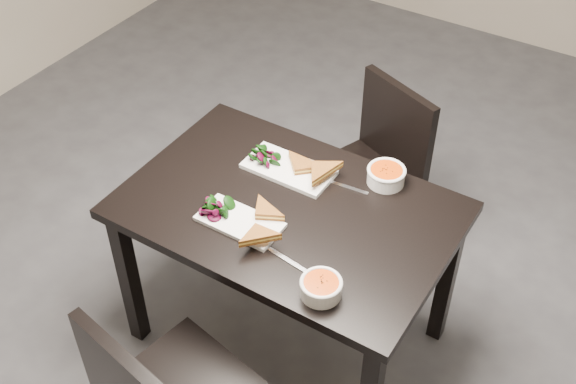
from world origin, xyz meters
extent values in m
plane|color=#47474C|center=(0.00, 0.00, 0.00)|extent=(5.00, 5.00, 0.00)
cube|color=black|center=(-0.01, -0.46, 0.73)|extent=(1.20, 0.80, 0.04)
cube|color=black|center=(-0.55, -0.80, 0.35)|extent=(0.06, 0.06, 0.71)
cube|color=black|center=(-0.55, -0.12, 0.35)|extent=(0.06, 0.06, 0.71)
cube|color=black|center=(0.53, -0.12, 0.35)|extent=(0.06, 0.06, 0.71)
cube|color=black|center=(-0.15, -0.92, 0.21)|extent=(0.05, 0.05, 0.41)
cube|color=black|center=(-0.01, 0.15, 0.43)|extent=(0.55, 0.55, 0.04)
cube|color=black|center=(-0.24, 0.05, 0.21)|extent=(0.05, 0.05, 0.41)
cube|color=black|center=(0.09, -0.08, 0.21)|extent=(0.05, 0.05, 0.41)
cube|color=black|center=(-0.11, 0.38, 0.21)|extent=(0.05, 0.05, 0.41)
cube|color=black|center=(0.22, 0.25, 0.21)|extent=(0.05, 0.05, 0.41)
cube|color=black|center=(0.06, 0.33, 0.65)|extent=(0.41, 0.19, 0.40)
cube|color=white|center=(-0.11, -0.63, 0.76)|extent=(0.30, 0.15, 0.02)
cylinder|color=white|center=(0.30, -0.76, 0.78)|extent=(0.13, 0.13, 0.05)
cylinder|color=#CC5009|center=(0.30, -0.76, 0.80)|extent=(0.11, 0.11, 0.02)
torus|color=white|center=(0.30, -0.76, 0.81)|extent=(0.14, 0.14, 0.01)
cube|color=silver|center=(0.14, -0.69, 0.75)|extent=(0.18, 0.04, 0.00)
cube|color=white|center=(-0.11, -0.29, 0.76)|extent=(0.35, 0.17, 0.02)
cylinder|color=white|center=(0.23, -0.16, 0.78)|extent=(0.14, 0.14, 0.06)
cylinder|color=#CC5009|center=(0.23, -0.16, 0.80)|extent=(0.12, 0.12, 0.02)
torus|color=white|center=(0.23, -0.16, 0.81)|extent=(0.15, 0.15, 0.01)
cube|color=silver|center=(0.12, -0.26, 0.75)|extent=(0.18, 0.03, 0.00)
camera|label=1|loc=(1.01, -2.09, 2.53)|focal=44.71mm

